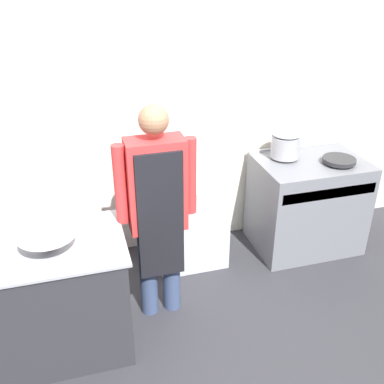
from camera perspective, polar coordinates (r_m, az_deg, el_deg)
The scene contains 9 objects.
ground_plane at distance 3.39m, azimuth 3.22°, elevation -22.13°, with size 14.00×14.00×0.00m, color #2D2D33.
wall_back at distance 4.07m, azimuth -4.35°, elevation 9.86°, with size 8.00×0.05×2.70m.
prep_counter at distance 3.42m, azimuth -19.59°, elevation -13.01°, with size 1.35×0.72×0.89m.
stove at distance 4.51m, azimuth 14.33°, elevation -1.46°, with size 1.00×0.71×0.93m.
fridge_unit at distance 4.20m, azimuth -0.49°, elevation -3.57°, with size 0.63×0.58×0.82m.
person_cook at distance 3.29m, azimuth -4.43°, elevation -1.71°, with size 0.60×0.24×1.73m.
mixing_bowl at distance 3.07m, azimuth -17.84°, elevation -6.15°, with size 0.38×0.38×0.12m.
stock_pot at distance 4.26m, azimuth 11.79°, elevation 5.97°, with size 0.27×0.27×0.25m.
saute_pan at distance 4.31m, azimuth 18.19°, elevation 3.88°, with size 0.30×0.30×0.04m.
Camera 1 is at (-0.77, -2.05, 2.59)m, focal length 42.00 mm.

